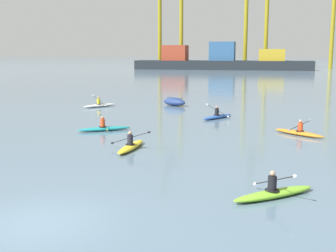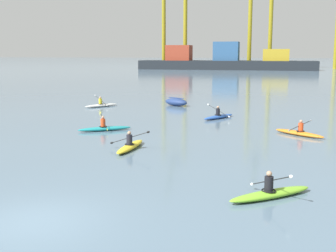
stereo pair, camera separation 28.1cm
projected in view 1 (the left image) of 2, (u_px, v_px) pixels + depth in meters
The scene contains 11 objects.
ground_plane at pixel (38, 223), 12.78m from camera, with size 800.00×800.00×0.00m, color slate.
container_barge at pixel (221, 61), 126.75m from camera, with size 50.66×8.15×7.93m.
gantry_crane_west at pixel (170, 5), 133.30m from camera, with size 7.98×16.50×39.46m.
gantry_crane_west_mid at pixel (257, 6), 129.60m from camera, with size 7.24×17.55×36.23m.
capsized_dinghy at pixel (174, 102), 40.80m from camera, with size 2.79×2.32×0.76m.
kayak_yellow at pixel (131, 146), 22.46m from camera, with size 2.20×3.42×1.02m.
kayak_orange at pixel (299, 132), 26.28m from camera, with size 3.03×2.60×0.95m.
kayak_lime at pixel (274, 192), 14.98m from camera, with size 2.96×2.68×1.09m.
kayak_white at pixel (99, 105), 39.93m from camera, with size 2.47×3.11×1.07m.
kayak_blue at pixel (217, 116), 32.97m from camera, with size 2.21×3.25×1.06m.
kayak_teal at pixel (104, 128), 27.73m from camera, with size 3.15×2.41×1.08m.
Camera 1 is at (6.45, -10.96, 4.89)m, focal length 46.94 mm.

